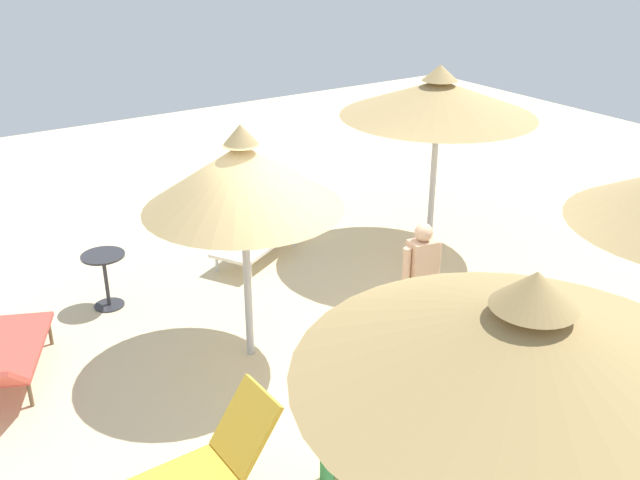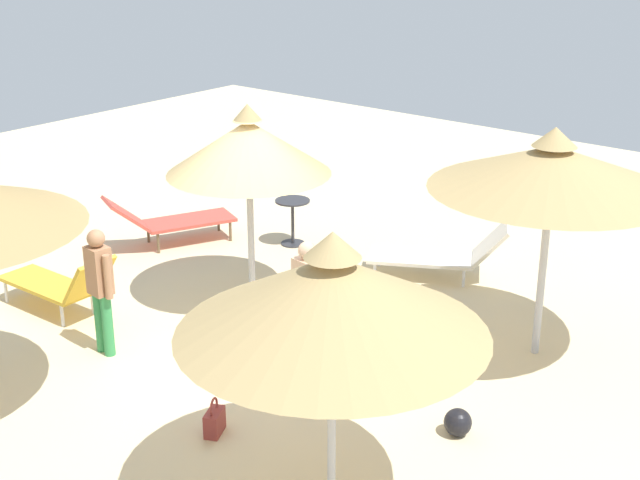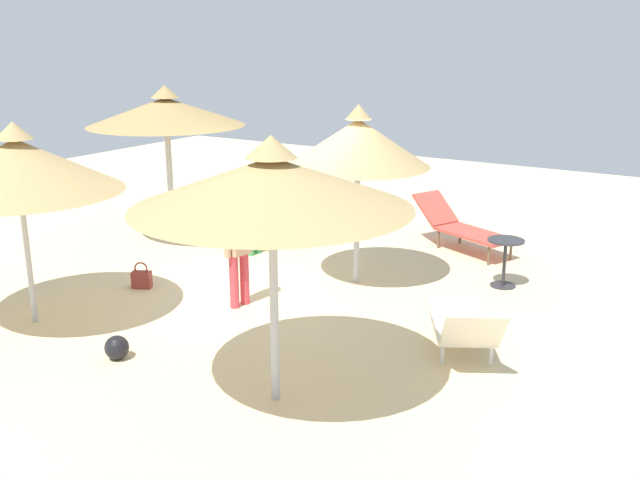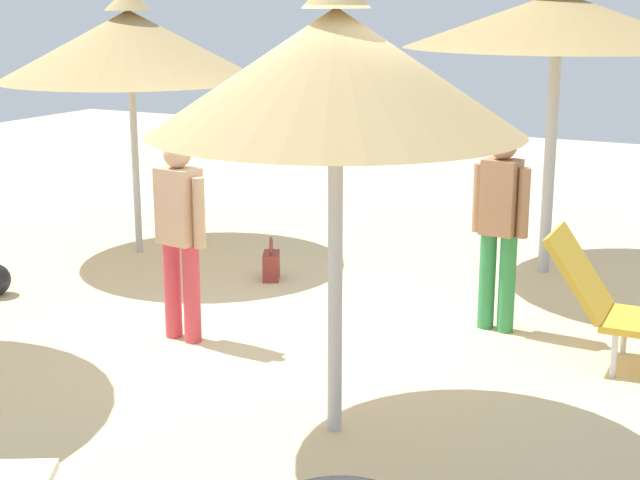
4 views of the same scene
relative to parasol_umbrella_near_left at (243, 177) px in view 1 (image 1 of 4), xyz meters
The scene contains 12 objects.
ground 2.52m from the parasol_umbrella_near_left, 50.92° to the right, with size 24.00×24.00×0.10m, color beige.
parasol_umbrella_near_left is the anchor object (origin of this frame).
parasol_umbrella_back 4.03m from the parasol_umbrella_near_left, 93.76° to the right, with size 2.79×2.79×2.81m.
parasol_umbrella_near_right 3.80m from the parasol_umbrella_near_left, 16.18° to the left, with size 2.77×2.77×2.76m.
lounge_chair_edge 3.10m from the parasol_umbrella_near_left, 163.68° to the left, with size 1.39×2.08×0.87m.
lounge_chair_center 3.03m from the parasol_umbrella_near_left, 131.56° to the right, with size 1.87×0.63×0.94m.
lounge_chair_far_right 3.29m from the parasol_umbrella_near_left, 56.17° to the left, with size 2.04×1.53×0.85m.
person_standing_far_left 2.33m from the parasol_umbrella_near_left, 27.55° to the right, with size 0.48×0.26×1.53m.
person_standing_near_left 2.56m from the parasol_umbrella_near_left, 98.67° to the right, with size 0.45×0.25×1.57m.
handbag 3.81m from the parasol_umbrella_near_left, 53.49° to the right, with size 0.26×0.32×0.41m.
side_table_round 2.77m from the parasol_umbrella_near_left, 116.66° to the left, with size 0.55×0.55×0.73m.
beach_ball 4.47m from the parasol_umbrella_near_left, 15.55° to the right, with size 0.29×0.29×0.29m, color black.
Camera 1 is at (-3.99, -5.31, 4.58)m, focal length 40.20 mm.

